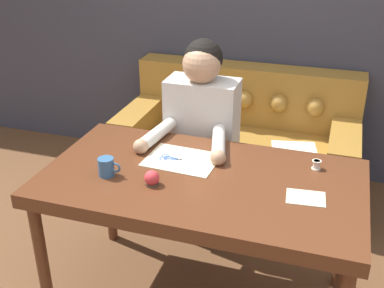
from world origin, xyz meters
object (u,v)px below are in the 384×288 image
couch (238,149)px  person (201,142)px  scissors (174,159)px  mug (107,167)px  thread_spool (316,165)px  pin_cushion (152,179)px  dining_table (201,190)px

couch → person: 0.77m
couch → person: person is taller
scissors → mug: 0.35m
couch → thread_spool: couch is taller
couch → pin_cushion: couch is taller
person → thread_spool: 0.77m
couch → thread_spool: bearing=-59.3°
dining_table → pin_cushion: pin_cushion is taller
couch → scissors: bearing=-94.8°
couch → pin_cushion: bearing=-94.3°
couch → scissors: couch is taller
person → couch: bearing=82.7°
couch → mug: 1.51m
scissors → pin_cushion: (-0.01, -0.27, 0.03)m
person → thread_spool: person is taller
mug → thread_spool: size_ratio=2.51×
couch → pin_cushion: (-0.10, -1.40, 0.49)m
pin_cushion → couch: bearing=85.7°
scissors → thread_spool: bearing=10.0°
dining_table → pin_cushion: 0.26m
scissors → thread_spool: (0.69, 0.12, 0.02)m
scissors → pin_cushion: bearing=-92.0°
dining_table → scissors: (-0.18, 0.12, 0.08)m
scissors → mug: bearing=-134.5°
person → pin_cushion: bearing=-91.5°
mug → thread_spool: 1.01m
couch → mug: size_ratio=14.81×
mug → thread_spool: mug is taller
person → pin_cushion: size_ratio=17.92×
person → thread_spool: bearing=-25.9°
scissors → couch: bearing=85.2°
dining_table → mug: mug is taller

